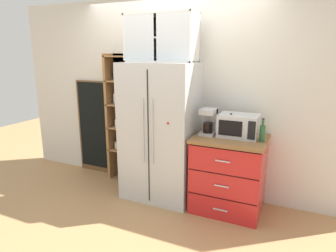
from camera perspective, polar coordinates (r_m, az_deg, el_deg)
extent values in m
plane|color=tan|center=(4.02, -1.45, -13.19)|extent=(10.68, 10.68, 0.00)
cube|color=silver|center=(3.98, 0.98, 5.89)|extent=(4.98, 0.10, 2.55)
cube|color=silver|center=(3.72, -1.40, -1.14)|extent=(0.90, 0.66, 1.73)
cube|color=black|center=(3.44, -3.85, -2.44)|extent=(0.01, 0.01, 1.59)
cylinder|color=silver|center=(3.43, -4.84, -0.99)|extent=(0.02, 0.02, 0.78)
cylinder|color=silver|center=(3.38, -3.06, -1.21)|extent=(0.02, 0.02, 0.78)
cube|color=red|center=(3.28, -0.01, 0.51)|extent=(0.02, 0.01, 0.02)
cube|color=brown|center=(4.35, -7.92, 1.64)|extent=(0.50, 0.04, 1.83)
cube|color=#9E7042|center=(4.37, -11.12, 1.56)|extent=(0.04, 0.21, 1.83)
cube|color=#9E7042|center=(4.14, -6.39, 1.06)|extent=(0.04, 0.21, 1.83)
cube|color=#9E7042|center=(4.38, -8.59, -4.67)|extent=(0.44, 0.21, 0.02)
cylinder|color=silver|center=(4.44, -9.87, -3.70)|extent=(0.08, 0.08, 0.10)
cylinder|color=beige|center=(4.44, -9.86, -3.87)|extent=(0.07, 0.07, 0.07)
cylinder|color=#B2B2B7|center=(4.42, -9.90, -3.02)|extent=(0.07, 0.07, 0.01)
cylinder|color=silver|center=(4.36, -8.52, -3.68)|extent=(0.07, 0.07, 0.13)
cylinder|color=#CCB78C|center=(4.37, -8.51, -3.93)|extent=(0.06, 0.06, 0.09)
cylinder|color=#B2B2B7|center=(4.34, -8.55, -2.77)|extent=(0.07, 0.07, 0.01)
cylinder|color=silver|center=(4.30, -7.33, -3.96)|extent=(0.07, 0.07, 0.13)
cylinder|color=white|center=(4.30, -7.32, -4.20)|extent=(0.06, 0.06, 0.09)
cylinder|color=#B2B2B7|center=(4.28, -7.36, -3.06)|extent=(0.07, 0.07, 0.01)
cube|color=#9E7042|center=(4.28, -8.75, -0.41)|extent=(0.44, 0.21, 0.02)
cylinder|color=silver|center=(4.31, -9.76, 0.48)|extent=(0.08, 0.08, 0.10)
cylinder|color=#E0C67F|center=(4.31, -9.75, 0.28)|extent=(0.07, 0.07, 0.07)
cylinder|color=#B2B2B7|center=(4.30, -9.79, 1.24)|extent=(0.08, 0.08, 0.01)
cylinder|color=silver|center=(4.22, -7.68, 0.23)|extent=(0.07, 0.07, 0.10)
cylinder|color=#382316|center=(4.22, -7.68, 0.03)|extent=(0.06, 0.06, 0.07)
cylinder|color=#B2B2B7|center=(4.20, -7.71, 0.98)|extent=(0.07, 0.07, 0.01)
cube|color=#9E7042|center=(4.21, -8.92, 4.03)|extent=(0.44, 0.21, 0.02)
cylinder|color=silver|center=(4.28, -10.18, 5.18)|extent=(0.06, 0.06, 0.14)
cylinder|color=#B77A38|center=(4.29, -10.17, 4.91)|extent=(0.05, 0.05, 0.09)
cylinder|color=#B2B2B7|center=(4.27, -10.22, 6.15)|extent=(0.06, 0.06, 0.01)
cylinder|color=silver|center=(4.20, -9.06, 5.03)|extent=(0.07, 0.07, 0.13)
cylinder|color=brown|center=(4.21, -9.05, 4.76)|extent=(0.06, 0.06, 0.09)
cylinder|color=#B2B2B7|center=(4.19, -9.10, 5.99)|extent=(0.07, 0.07, 0.01)
cylinder|color=silver|center=(4.15, -7.44, 5.01)|extent=(0.08, 0.08, 0.14)
cylinder|color=white|center=(4.15, -7.43, 4.73)|extent=(0.07, 0.07, 0.09)
cylinder|color=#B2B2B7|center=(4.14, -7.47, 6.02)|extent=(0.08, 0.08, 0.01)
cube|color=#9E7042|center=(4.17, -9.09, 8.58)|extent=(0.44, 0.21, 0.02)
cylinder|color=silver|center=(4.23, -10.03, 9.64)|extent=(0.08, 0.08, 0.13)
cylinder|color=#2D2D2D|center=(4.23, -10.02, 9.37)|extent=(0.07, 0.07, 0.09)
cylinder|color=#B2B2B7|center=(4.22, -10.07, 10.62)|extent=(0.07, 0.07, 0.01)
cube|color=#9E7042|center=(4.15, -9.27, 13.20)|extent=(0.44, 0.21, 0.02)
cube|color=red|center=(3.60, 11.69, -9.30)|extent=(0.79, 0.64, 0.86)
cube|color=olive|center=(3.45, 12.05, -2.41)|extent=(0.82, 0.67, 0.04)
cube|color=black|center=(3.38, 10.26, -13.73)|extent=(0.77, 0.00, 0.01)
cube|color=silver|center=(3.43, 10.12, -15.75)|extent=(0.16, 0.01, 0.01)
cube|color=black|center=(3.26, 10.48, -9.26)|extent=(0.77, 0.00, 0.01)
cube|color=silver|center=(3.30, 10.33, -11.42)|extent=(0.16, 0.01, 0.01)
cube|color=black|center=(3.16, 10.70, -4.46)|extent=(0.77, 0.00, 0.01)
cube|color=silver|center=(3.19, 10.56, -6.76)|extent=(0.16, 0.01, 0.01)
cube|color=silver|center=(3.44, 13.56, 0.07)|extent=(0.44, 0.32, 0.26)
cube|color=black|center=(3.30, 11.97, -0.44)|extent=(0.26, 0.01, 0.17)
cube|color=black|center=(3.26, 15.91, -0.85)|extent=(0.08, 0.01, 0.20)
cube|color=#B7B7BC|center=(3.48, 7.72, -1.45)|extent=(0.17, 0.20, 0.03)
cube|color=#B7B7BC|center=(3.52, 8.13, 0.95)|extent=(0.17, 0.06, 0.30)
cube|color=#B7B7BC|center=(3.42, 7.86, 2.83)|extent=(0.17, 0.20, 0.06)
cylinder|color=black|center=(3.45, 7.71, -0.29)|extent=(0.11, 0.11, 0.12)
cylinder|color=#8CA37F|center=(3.39, 11.95, -1.60)|extent=(0.09, 0.09, 0.08)
torus|color=#8CA37F|center=(3.38, 12.88, -1.63)|extent=(0.05, 0.01, 0.05)
cylinder|color=#2D2D33|center=(3.49, 12.33, -1.13)|extent=(0.07, 0.07, 0.09)
torus|color=#2D2D33|center=(3.48, 13.09, -1.14)|extent=(0.05, 0.01, 0.05)
cylinder|color=#285B33|center=(3.34, 17.83, -1.40)|extent=(0.06, 0.06, 0.17)
cone|color=#285B33|center=(3.32, 17.95, 0.13)|extent=(0.06, 0.06, 0.04)
cylinder|color=#285B33|center=(3.31, 17.99, 0.63)|extent=(0.02, 0.02, 0.07)
cylinder|color=black|center=(3.30, 18.04, 1.31)|extent=(0.03, 0.03, 0.01)
cylinder|color=silver|center=(3.37, 11.99, -0.62)|extent=(0.06, 0.06, 0.20)
cone|color=silver|center=(3.35, 12.08, 1.14)|extent=(0.06, 0.06, 0.04)
cylinder|color=silver|center=(3.34, 12.11, 1.64)|extent=(0.02, 0.02, 0.07)
cylinder|color=black|center=(3.34, 12.14, 2.32)|extent=(0.02, 0.02, 0.01)
cube|color=silver|center=(3.75, -0.31, 16.61)|extent=(0.87, 0.02, 0.56)
cube|color=silver|center=(3.64, -1.39, 20.95)|extent=(0.87, 0.32, 0.02)
cube|color=silver|center=(3.62, -1.34, 12.44)|extent=(0.87, 0.32, 0.02)
cube|color=silver|center=(3.82, -7.32, 16.45)|extent=(0.02, 0.32, 0.56)
cube|color=silver|center=(3.45, 5.24, 16.79)|extent=(0.02, 0.32, 0.56)
cube|color=silver|center=(3.62, -1.36, 16.71)|extent=(0.84, 0.30, 0.02)
cube|color=silver|center=(3.58, -5.74, 16.67)|extent=(0.40, 0.01, 0.52)
cube|color=silver|center=(3.39, 0.88, 16.90)|extent=(0.40, 0.01, 0.52)
cylinder|color=silver|center=(3.76, -5.60, 12.62)|extent=(0.05, 0.05, 0.00)
cylinder|color=silver|center=(3.76, -5.61, 13.12)|extent=(0.01, 0.01, 0.07)
cone|color=silver|center=(3.76, -5.64, 14.03)|extent=(0.06, 0.06, 0.05)
cylinder|color=silver|center=(3.62, -1.34, 12.63)|extent=(0.05, 0.05, 0.00)
cylinder|color=silver|center=(3.61, -1.34, 13.15)|extent=(0.01, 0.01, 0.07)
cone|color=silver|center=(3.61, -1.35, 14.10)|extent=(0.06, 0.06, 0.05)
cylinder|color=silver|center=(3.49, 3.25, 12.57)|extent=(0.05, 0.05, 0.00)
cylinder|color=silver|center=(3.49, 3.25, 13.11)|extent=(0.01, 0.01, 0.07)
cone|color=silver|center=(3.49, 3.27, 14.09)|extent=(0.06, 0.06, 0.05)
cylinder|color=white|center=(3.74, -5.11, 17.19)|extent=(0.06, 0.06, 0.07)
cylinder|color=white|center=(3.51, 2.63, 17.44)|extent=(0.06, 0.06, 0.07)
cube|color=brown|center=(4.69, -13.98, -0.25)|extent=(0.60, 0.04, 1.43)
cube|color=black|center=(4.67, -14.16, 0.06)|extent=(0.54, 0.01, 1.33)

